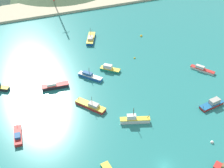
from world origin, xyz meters
The scene contains 14 objects.
ground centered at (0.00, 30.00, -0.25)m, with size 260.00×280.00×0.50m.
fishing_boat_0 centered at (3.58, 73.97, 0.88)m, with size 7.46×11.44×6.35m.
fishing_boat_1 centered at (-35.58, 25.26, 0.70)m, with size 3.03×8.26×2.23m.
fishing_boat_2 centered at (-0.52, 18.39, 1.04)m, with size 9.64×4.88×5.84m.
fishing_boat_4 centered at (27.23, 15.67, 0.88)m, with size 9.16×3.85×2.44m.
fishing_boat_6 centered at (-6.10, 46.19, 0.84)m, with size 8.04×8.84×4.59m.
fishing_boat_8 centered at (-19.92, 45.17, 0.86)m, with size 10.13×3.57×6.40m.
fishing_boat_9 centered at (-11.06, 29.98, 0.80)m, with size 8.74×10.41×4.91m.
fishing_boat_10 centered at (36.45, 34.51, 0.69)m, with size 6.97×9.04×1.97m.
fishing_boat_11 centered at (2.63, 48.08, 0.91)m, with size 7.50×7.04×2.48m.
buoy_0 centered at (15.66, 52.48, 0.14)m, with size 0.78×0.78×0.78m.
buoy_1 centered at (17.06, 2.07, 0.18)m, with size 1.02×1.02×1.02m.
buoy_2 centered at (26.84, 68.90, 0.19)m, with size 1.10×1.10×1.10m.
beach_strip centered at (0.00, 117.58, 0.60)m, with size 247.00×21.60×1.20m, color #C6B793.
Camera 1 is at (-31.92, -41.41, 66.20)m, focal length 47.31 mm.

